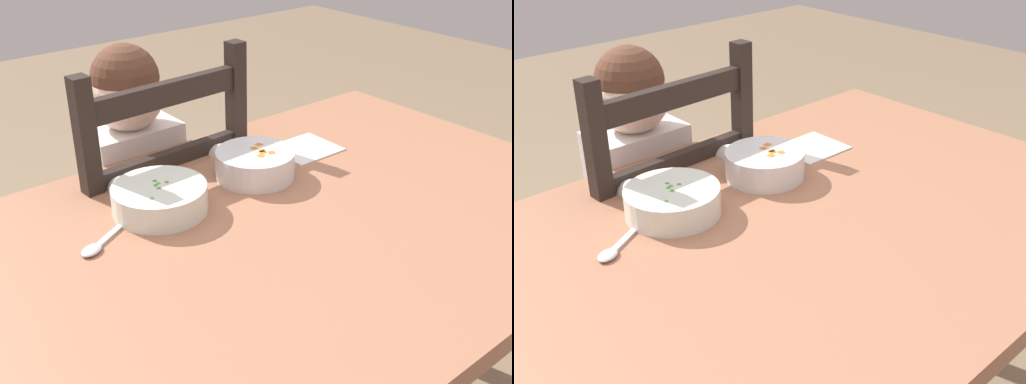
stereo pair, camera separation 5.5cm
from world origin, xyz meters
TOP-DOWN VIEW (x-y plane):
  - dining_table at (0.00, 0.00)m, footprint 1.35×0.87m
  - dining_chair at (-0.02, 0.48)m, footprint 0.44×0.44m
  - child_figure at (-0.03, 0.48)m, footprint 0.32×0.31m
  - bowl_of_peas at (-0.14, 0.18)m, footprint 0.18×0.18m
  - bowl_of_carrots at (0.09, 0.18)m, footprint 0.17×0.17m
  - spoon at (-0.29, 0.15)m, footprint 0.13×0.08m
  - paper_napkin at (0.27, 0.22)m, footprint 0.14×0.13m

SIDE VIEW (x-z plane):
  - dining_chair at x=-0.02m, z-range -0.02..0.95m
  - dining_table at x=0.00m, z-range 0.26..0.99m
  - child_figure at x=-0.03m, z-range 0.16..1.12m
  - paper_napkin at x=0.27m, z-range 0.73..0.73m
  - spoon at x=-0.29m, z-range 0.73..0.74m
  - bowl_of_peas at x=-0.14m, z-range 0.73..0.79m
  - bowl_of_carrots at x=0.09m, z-range 0.73..0.79m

